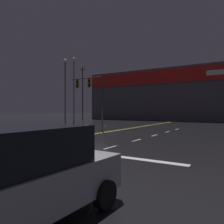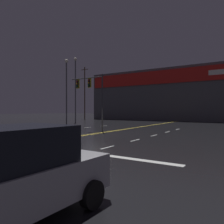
{
  "view_description": "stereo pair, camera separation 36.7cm",
  "coord_description": "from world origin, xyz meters",
  "px_view_note": "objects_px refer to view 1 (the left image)",
  "views": [
    {
      "loc": [
        12.0,
        -16.22,
        2.2
      ],
      "look_at": [
        0.0,
        3.09,
        2.0
      ],
      "focal_mm": 35.0,
      "sensor_mm": 36.0,
      "label": 1
    },
    {
      "loc": [
        12.31,
        -16.03,
        2.2
      ],
      "look_at": [
        0.0,
        3.09,
        2.0
      ],
      "focal_mm": 35.0,
      "sensor_mm": 36.0,
      "label": 2
    }
  ],
  "objects_px": {
    "streetlight_near_left": "(65,83)",
    "parked_car": "(22,176)",
    "streetlight_far_right": "(74,82)",
    "traffic_signal_median": "(89,89)"
  },
  "relations": [
    {
      "from": "traffic_signal_median",
      "to": "streetlight_near_left",
      "type": "relative_size",
      "value": 0.58
    },
    {
      "from": "streetlight_far_right",
      "to": "parked_car",
      "type": "height_order",
      "value": "streetlight_far_right"
    },
    {
      "from": "traffic_signal_median",
      "to": "streetlight_far_right",
      "type": "height_order",
      "value": "streetlight_far_right"
    },
    {
      "from": "streetlight_near_left",
      "to": "streetlight_far_right",
      "type": "bearing_deg",
      "value": 117.0
    },
    {
      "from": "traffic_signal_median",
      "to": "parked_car",
      "type": "distance_m",
      "value": 19.3
    },
    {
      "from": "traffic_signal_median",
      "to": "streetlight_far_right",
      "type": "bearing_deg",
      "value": 137.5
    },
    {
      "from": "streetlight_near_left",
      "to": "parked_car",
      "type": "relative_size",
      "value": 2.31
    },
    {
      "from": "parked_car",
      "to": "streetlight_near_left",
      "type": "bearing_deg",
      "value": 132.44
    },
    {
      "from": "streetlight_near_left",
      "to": "parked_car",
      "type": "xyz_separation_m",
      "value": [
        20.19,
        -22.09,
        -5.41
      ]
    },
    {
      "from": "traffic_signal_median",
      "to": "streetlight_near_left",
      "type": "height_order",
      "value": "streetlight_near_left"
    }
  ]
}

